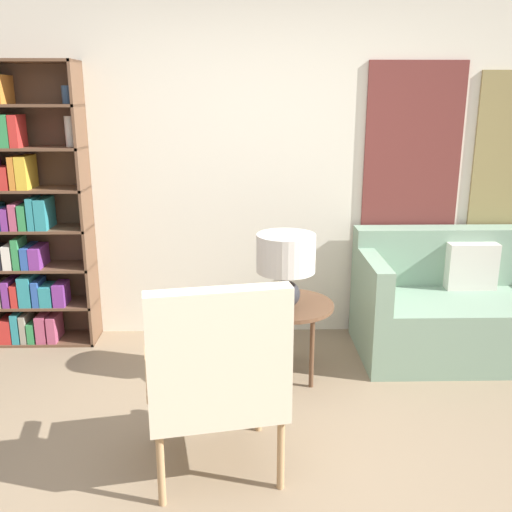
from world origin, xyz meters
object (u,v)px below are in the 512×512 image
Objects in this scene: couch at (473,308)px; table_lamp at (286,260)px; side_table at (287,311)px; armchair at (217,372)px; bookshelf at (28,219)px.

table_lamp reaches higher than couch.
side_table is at bearing 75.16° from table_lamp.
table_lamp is (-1.40, -0.50, 0.52)m from couch.
couch is at bearing 38.70° from armchair.
bookshelf is 2.24m from armchair.
side_table is 1.27× the size of table_lamp.
side_table is (1.84, -0.68, -0.46)m from bookshelf.
table_lamp is (1.82, -0.75, -0.10)m from bookshelf.
table_lamp reaches higher than side_table.
table_lamp is (0.38, 0.92, 0.27)m from armchair.
armchair is 1.04m from table_lamp.
side_table is (0.40, 1.00, -0.08)m from armchair.
armchair is 1.73× the size of side_table.
couch is 2.80× the size of side_table.
armchair reaches higher than couch.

